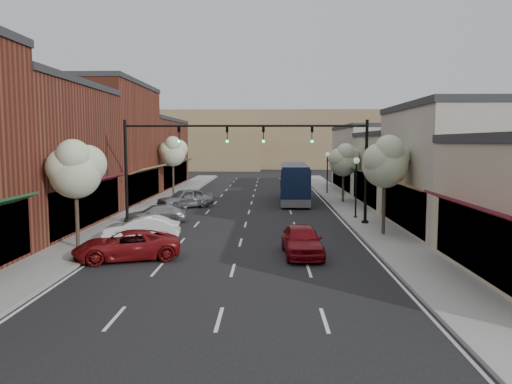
# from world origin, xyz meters

# --- Properties ---
(ground) EXTENTS (160.00, 160.00, 0.00)m
(ground) POSITION_xyz_m (0.00, 0.00, 0.00)
(ground) COLOR black
(ground) RESTS_ON ground
(sidewalk_left) EXTENTS (2.80, 73.00, 0.15)m
(sidewalk_left) POSITION_xyz_m (-8.40, 18.50, 0.07)
(sidewalk_left) COLOR gray
(sidewalk_left) RESTS_ON ground
(sidewalk_right) EXTENTS (2.80, 73.00, 0.15)m
(sidewalk_right) POSITION_xyz_m (8.40, 18.50, 0.07)
(sidewalk_right) COLOR gray
(sidewalk_right) RESTS_ON ground
(curb_left) EXTENTS (0.25, 73.00, 0.17)m
(curb_left) POSITION_xyz_m (-7.00, 18.50, 0.07)
(curb_left) COLOR gray
(curb_left) RESTS_ON ground
(curb_right) EXTENTS (0.25, 73.00, 0.17)m
(curb_right) POSITION_xyz_m (7.00, 18.50, 0.07)
(curb_right) COLOR gray
(curb_right) RESTS_ON ground
(bldg_left_midnear) EXTENTS (10.14, 14.10, 9.40)m
(bldg_left_midnear) POSITION_xyz_m (-14.23, 6.00, 4.66)
(bldg_left_midnear) COLOR brown
(bldg_left_midnear) RESTS_ON ground
(bldg_left_midfar) EXTENTS (10.14, 14.10, 10.90)m
(bldg_left_midfar) POSITION_xyz_m (-14.24, 20.00, 5.40)
(bldg_left_midfar) COLOR brown
(bldg_left_midfar) RESTS_ON ground
(bldg_left_far) EXTENTS (10.14, 18.10, 8.40)m
(bldg_left_far) POSITION_xyz_m (-14.22, 36.00, 4.16)
(bldg_left_far) COLOR brown
(bldg_left_far) RESTS_ON ground
(bldg_right_midnear) EXTENTS (9.14, 12.10, 7.90)m
(bldg_right_midnear) POSITION_xyz_m (13.72, 6.00, 3.91)
(bldg_right_midnear) COLOR #ADA294
(bldg_right_midnear) RESTS_ON ground
(bldg_right_midfar) EXTENTS (9.14, 12.10, 6.40)m
(bldg_right_midfar) POSITION_xyz_m (13.70, 18.00, 3.17)
(bldg_right_midfar) COLOR #B4AA8F
(bldg_right_midfar) RESTS_ON ground
(bldg_right_far) EXTENTS (9.14, 16.10, 7.40)m
(bldg_right_far) POSITION_xyz_m (13.71, 32.00, 3.66)
(bldg_right_far) COLOR #ADA294
(bldg_right_far) RESTS_ON ground
(hill_far) EXTENTS (120.00, 30.00, 12.00)m
(hill_far) POSITION_xyz_m (0.00, 90.00, 6.00)
(hill_far) COLOR #7A6647
(hill_far) RESTS_ON ground
(hill_near) EXTENTS (50.00, 20.00, 8.00)m
(hill_near) POSITION_xyz_m (-25.00, 78.00, 4.00)
(hill_near) COLOR #7A6647
(hill_near) RESTS_ON ground
(signal_mast_right) EXTENTS (8.22, 0.46, 7.00)m
(signal_mast_right) POSITION_xyz_m (5.62, 8.00, 4.62)
(signal_mast_right) COLOR black
(signal_mast_right) RESTS_ON ground
(signal_mast_left) EXTENTS (8.22, 0.46, 7.00)m
(signal_mast_left) POSITION_xyz_m (-5.62, 8.00, 4.62)
(signal_mast_left) COLOR black
(signal_mast_left) RESTS_ON ground
(tree_right_near) EXTENTS (2.85, 2.65, 5.95)m
(tree_right_near) POSITION_xyz_m (8.35, 3.94, 4.45)
(tree_right_near) COLOR #47382B
(tree_right_near) RESTS_ON ground
(tree_right_far) EXTENTS (2.85, 2.65, 5.43)m
(tree_right_far) POSITION_xyz_m (8.35, 19.94, 3.99)
(tree_right_far) COLOR #47382B
(tree_right_far) RESTS_ON ground
(tree_left_near) EXTENTS (2.85, 2.65, 5.69)m
(tree_left_near) POSITION_xyz_m (-8.25, -0.06, 4.22)
(tree_left_near) COLOR #47382B
(tree_left_near) RESTS_ON ground
(tree_left_far) EXTENTS (2.85, 2.65, 6.13)m
(tree_left_far) POSITION_xyz_m (-8.25, 25.94, 4.60)
(tree_left_far) COLOR #47382B
(tree_left_far) RESTS_ON ground
(lamp_post_near) EXTENTS (0.44, 0.44, 4.44)m
(lamp_post_near) POSITION_xyz_m (7.80, 10.50, 3.01)
(lamp_post_near) COLOR black
(lamp_post_near) RESTS_ON ground
(lamp_post_far) EXTENTS (0.44, 0.44, 4.44)m
(lamp_post_far) POSITION_xyz_m (7.80, 28.00, 3.01)
(lamp_post_far) COLOR black
(lamp_post_far) RESTS_ON ground
(coach_bus) EXTENTS (2.81, 11.44, 3.48)m
(coach_bus) POSITION_xyz_m (3.92, 20.92, 1.82)
(coach_bus) COLOR #0D1736
(coach_bus) RESTS_ON ground
(red_hatchback) EXTENTS (2.05, 4.60, 1.54)m
(red_hatchback) POSITION_xyz_m (3.18, -1.12, 0.77)
(red_hatchback) COLOR maroon
(red_hatchback) RESTS_ON ground
(parked_car_a) EXTENTS (5.41, 3.68, 1.38)m
(parked_car_a) POSITION_xyz_m (-5.14, -2.16, 0.69)
(parked_car_a) COLOR maroon
(parked_car_a) RESTS_ON ground
(parked_car_b) EXTENTS (4.33, 1.86, 1.39)m
(parked_car_b) POSITION_xyz_m (-5.57, 2.34, 0.69)
(parked_car_b) COLOR white
(parked_car_b) RESTS_ON ground
(parked_car_c) EXTENTS (4.48, 2.65, 1.22)m
(parked_car_c) POSITION_xyz_m (-6.20, 8.62, 0.61)
(parked_car_c) COLOR gray
(parked_car_c) RESTS_ON ground
(parked_car_d) EXTENTS (5.00, 4.35, 1.63)m
(parked_car_d) POSITION_xyz_m (-5.47, 16.42, 0.81)
(parked_car_d) COLOR slate
(parked_car_d) RESTS_ON ground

